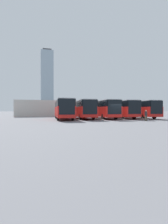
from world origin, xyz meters
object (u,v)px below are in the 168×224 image
Objects in this scene: bus_2 at (102,109)px; bus_4 at (63,109)px; bus_0 at (138,109)px; pedestrian at (146,115)px; bus_3 at (82,109)px; bus_1 at (119,109)px.

bus_4 is (7.56, 0.55, 0.00)m from bus_2.
bus_0 is 7.57m from bus_2.
bus_2 is at bearing 112.37° from pedestrian.
bus_2 and bus_4 have the same top height.
bus_3 is (11.35, -0.82, 0.00)m from bus_0.
bus_3 is at bearing 129.07° from pedestrian.
pedestrian is at bearing 91.02° from bus_1.
bus_3 is 3.96m from bus_4.
bus_0 is 11.37m from bus_3.
bus_0 reaches higher than pedestrian.
pedestrian is (-3.06, 8.91, -0.99)m from bus_2.
bus_0 is 9.86m from pedestrian.
bus_4 is 13.56m from pedestrian.
bus_0 is at bearing 66.08° from pedestrian.
bus_3 is at bearing 1.29° from bus_0.
bus_1 is 3.80m from bus_2.
bus_1 and bus_4 have the same top height.
bus_4 is (15.13, 0.35, 0.00)m from bus_0.
bus_1 is 11.38m from bus_4.
bus_1 is at bearing -168.75° from bus_2.
bus_0 is at bearing -176.07° from bus_2.
bus_3 is 7.93× the size of pedestrian.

